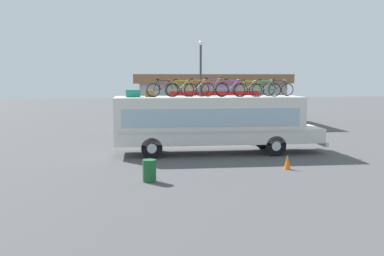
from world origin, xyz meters
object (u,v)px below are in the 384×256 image
at_px(rooftop_bicycle_3, 198,89).
at_px(rooftop_bicycle_5, 231,89).
at_px(rooftop_bicycle_8, 278,89).
at_px(rooftop_bicycle_6, 248,89).
at_px(street_lamp, 201,84).
at_px(rooftop_bicycle_7, 265,89).
at_px(bus, 212,120).
at_px(luggage_bag_1, 133,93).
at_px(rooftop_bicycle_2, 181,89).
at_px(traffic_cone, 287,162).
at_px(luggage_bag_2, 150,93).
at_px(rooftop_bicycle_4, 212,89).
at_px(trash_bin, 149,171).
at_px(rooftop_bicycle_1, 163,89).

height_order(rooftop_bicycle_3, rooftop_bicycle_5, rooftop_bicycle_3).
bearing_deg(rooftop_bicycle_8, rooftop_bicycle_6, -160.98).
bearing_deg(street_lamp, rooftop_bicycle_7, -65.29).
bearing_deg(bus, luggage_bag_1, 179.76).
relative_size(rooftop_bicycle_2, rooftop_bicycle_5, 0.99).
bearing_deg(rooftop_bicycle_6, rooftop_bicycle_5, -171.64).
xyz_separation_m(rooftop_bicycle_6, traffic_cone, (0.77, -3.99, -3.01)).
bearing_deg(street_lamp, rooftop_bicycle_6, -72.75).
distance_m(rooftop_bicycle_5, traffic_cone, 5.18).
bearing_deg(luggage_bag_2, street_lamp, 57.31).
relative_size(luggage_bag_2, rooftop_bicycle_5, 0.27).
xyz_separation_m(rooftop_bicycle_3, rooftop_bicycle_6, (2.58, -0.41, -0.02)).
distance_m(bus, street_lamp, 5.57).
bearing_deg(luggage_bag_1, traffic_cone, -32.71).
relative_size(luggage_bag_2, rooftop_bicycle_6, 0.28).
bearing_deg(rooftop_bicycle_4, rooftop_bicycle_5, -36.88).
relative_size(rooftop_bicycle_2, rooftop_bicycle_6, 1.01).
distance_m(trash_bin, traffic_cone, 6.15).
relative_size(rooftop_bicycle_1, rooftop_bicycle_5, 1.00).
distance_m(luggage_bag_1, rooftop_bicycle_3, 3.30).
height_order(luggage_bag_1, traffic_cone, luggage_bag_1).
xyz_separation_m(rooftop_bicycle_6, rooftop_bicycle_7, (0.85, -0.05, 0.01)).
bearing_deg(rooftop_bicycle_6, trash_bin, -133.28).
xyz_separation_m(rooftop_bicycle_8, street_lamp, (-3.47, 4.94, 0.16)).
height_order(rooftop_bicycle_4, rooftop_bicycle_5, rooftop_bicycle_4).
distance_m(luggage_bag_1, rooftop_bicycle_2, 2.44).
height_order(rooftop_bicycle_2, rooftop_bicycle_6, rooftop_bicycle_2).
distance_m(rooftop_bicycle_5, trash_bin, 7.46).
distance_m(bus, trash_bin, 6.80).
xyz_separation_m(bus, trash_bin, (-3.34, -5.77, -1.30)).
bearing_deg(rooftop_bicycle_2, rooftop_bicycle_5, -9.91).
relative_size(bus, trash_bin, 12.68).
bearing_deg(rooftop_bicycle_4, rooftop_bicycle_7, -12.32).
bearing_deg(rooftop_bicycle_6, rooftop_bicycle_4, 163.69).
bearing_deg(rooftop_bicycle_4, trash_bin, -119.31).
height_order(luggage_bag_2, traffic_cone, luggage_bag_2).
xyz_separation_m(bus, traffic_cone, (2.62, -4.25, -1.40)).
distance_m(rooftop_bicycle_6, trash_bin, 8.11).
xyz_separation_m(rooftop_bicycle_1, rooftop_bicycle_7, (5.22, -0.22, -0.00)).
bearing_deg(luggage_bag_1, trash_bin, -83.26).
height_order(rooftop_bicycle_5, rooftop_bicycle_8, rooftop_bicycle_5).
relative_size(luggage_bag_1, rooftop_bicycle_7, 0.42).
bearing_deg(trash_bin, rooftop_bicycle_7, 42.09).
bearing_deg(rooftop_bicycle_7, traffic_cone, -91.27).
distance_m(rooftop_bicycle_2, rooftop_bicycle_7, 4.31).
relative_size(trash_bin, traffic_cone, 1.32).
relative_size(traffic_cone, street_lamp, 0.10).
bearing_deg(bus, rooftop_bicycle_8, 5.46).
bearing_deg(rooftop_bicycle_4, rooftop_bicycle_3, -171.20).
relative_size(rooftop_bicycle_4, trash_bin, 2.13).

